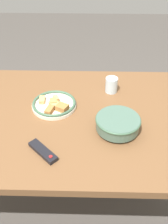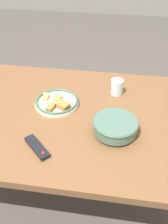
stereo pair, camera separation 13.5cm
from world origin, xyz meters
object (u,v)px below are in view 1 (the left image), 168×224
object	(u,v)px
noodle_bowl	(118,123)
food_plate	(54,104)
tv_remote	(43,151)
drinking_glass	(111,85)

from	to	relation	value
noodle_bowl	food_plate	xyz separation A→B (m)	(0.33, -0.18, -0.03)
tv_remote	drinking_glass	xyz separation A→B (m)	(-0.33, -0.51, 0.04)
food_plate	tv_remote	xyz separation A→B (m)	(0.01, 0.34, -0.01)
tv_remote	food_plate	bearing A→B (deg)	-137.20
tv_remote	drinking_glass	world-z (taller)	drinking_glass
noodle_bowl	tv_remote	size ratio (longest dim) A/B	1.49
tv_remote	drinking_glass	size ratio (longest dim) A/B	1.64
food_plate	drinking_glass	bearing A→B (deg)	-152.96
food_plate	tv_remote	world-z (taller)	food_plate
noodle_bowl	drinking_glass	distance (m)	0.35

